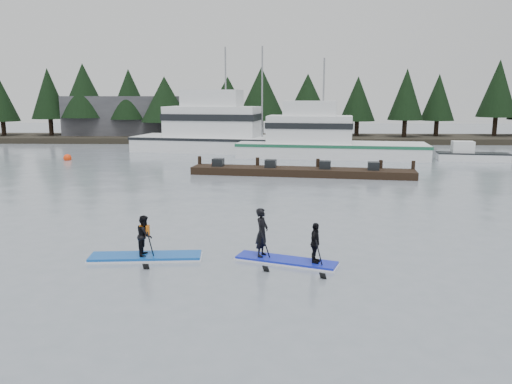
{
  "coord_description": "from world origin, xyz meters",
  "views": [
    {
      "loc": [
        0.66,
        -14.33,
        5.03
      ],
      "look_at": [
        0.0,
        6.0,
        1.1
      ],
      "focal_mm": 35.0,
      "sensor_mm": 36.0,
      "label": 1
    }
  ],
  "objects_px": {
    "floating_dock": "(301,172)",
    "paddleboard_duo": "(286,244)",
    "fishing_boat_large": "(230,143)",
    "fishing_boat_medium": "(326,149)",
    "paddleboard_solo": "(145,246)"
  },
  "relations": [
    {
      "from": "fishing_boat_large",
      "to": "floating_dock",
      "type": "xyz_separation_m",
      "value": [
        5.77,
        -14.04,
        -0.57
      ]
    },
    {
      "from": "fishing_boat_medium",
      "to": "paddleboard_duo",
      "type": "xyz_separation_m",
      "value": [
        -4.06,
        -27.08,
        -0.08
      ]
    },
    {
      "from": "floating_dock",
      "to": "paddleboard_duo",
      "type": "relative_size",
      "value": 4.48
    },
    {
      "from": "floating_dock",
      "to": "fishing_boat_large",
      "type": "bearing_deg",
      "value": 120.54
    },
    {
      "from": "floating_dock",
      "to": "paddleboard_solo",
      "type": "distance_m",
      "value": 17.86
    },
    {
      "from": "paddleboard_solo",
      "to": "paddleboard_duo",
      "type": "bearing_deg",
      "value": -7.74
    },
    {
      "from": "fishing_boat_large",
      "to": "paddleboard_solo",
      "type": "bearing_deg",
      "value": -79.57
    },
    {
      "from": "paddleboard_duo",
      "to": "fishing_boat_large",
      "type": "bearing_deg",
      "value": 117.71
    },
    {
      "from": "fishing_boat_large",
      "to": "paddleboard_solo",
      "type": "xyz_separation_m",
      "value": [
        -0.06,
        -30.92,
        -0.38
      ]
    },
    {
      "from": "fishing_boat_medium",
      "to": "paddleboard_solo",
      "type": "distance_m",
      "value": 28.17
    },
    {
      "from": "fishing_boat_large",
      "to": "fishing_boat_medium",
      "type": "relative_size",
      "value": 1.22
    },
    {
      "from": "fishing_boat_large",
      "to": "paddleboard_duo",
      "type": "xyz_separation_m",
      "value": [
        4.33,
        -31.14,
        -0.23
      ]
    },
    {
      "from": "fishing_boat_medium",
      "to": "paddleboard_solo",
      "type": "bearing_deg",
      "value": -99.54
    },
    {
      "from": "paddleboard_solo",
      "to": "paddleboard_duo",
      "type": "distance_m",
      "value": 4.4
    },
    {
      "from": "fishing_boat_medium",
      "to": "floating_dock",
      "type": "distance_m",
      "value": 10.33
    }
  ]
}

